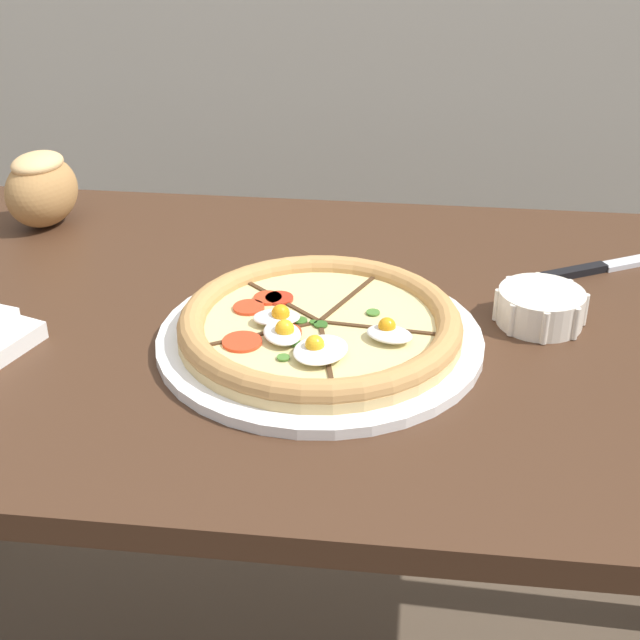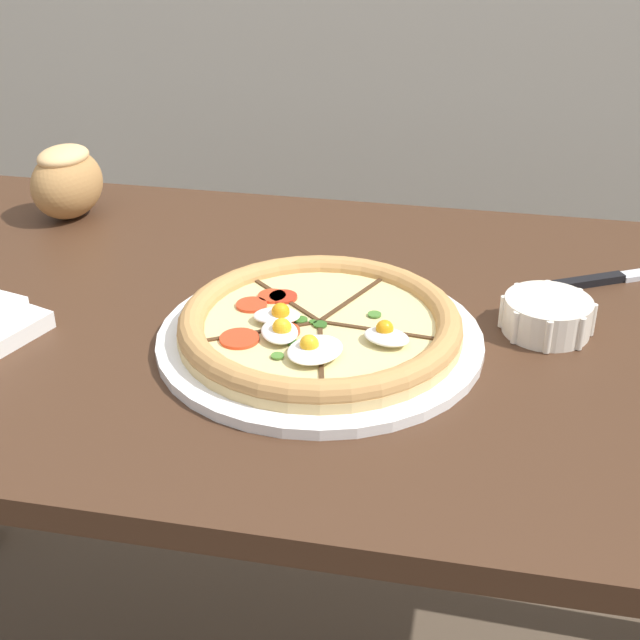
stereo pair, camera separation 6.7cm
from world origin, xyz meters
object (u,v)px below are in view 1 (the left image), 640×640
Objects in this scene: bread_piece_near at (41,188)px; ramekin_bowl at (541,306)px; dining_table at (265,389)px; knife_main at (614,265)px; pizza at (320,328)px.

ramekin_bowl is at bearing -17.59° from bread_piece_near.
dining_table is 7.37× the size of knife_main.
dining_table is at bearing -177.29° from ramekin_bowl.
pizza reaches higher than knife_main.
bread_piece_near is (-0.36, 0.23, 0.16)m from dining_table.
pizza is at bearing -34.21° from bread_piece_near.
dining_table is 14.48× the size of ramekin_bowl.
bread_piece_near reaches higher than ramekin_bowl.
bread_piece_near reaches higher than knife_main.
dining_table is 11.18× the size of bread_piece_near.
dining_table is at bearing -32.80° from bread_piece_near.
bread_piece_near reaches higher than pizza.
ramekin_bowl is 0.20m from knife_main.
bread_piece_near is 0.79m from knife_main.
pizza reaches higher than ramekin_bowl.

